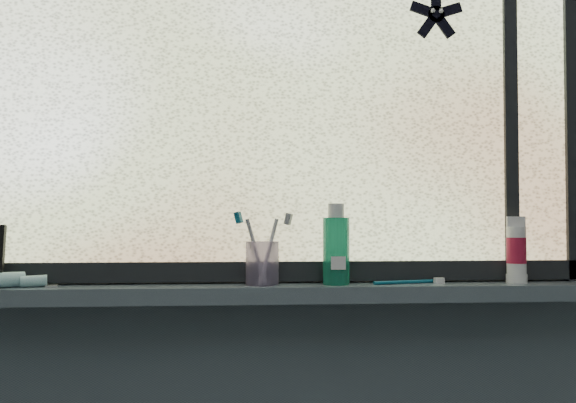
# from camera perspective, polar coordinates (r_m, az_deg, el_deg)

# --- Properties ---
(wall_back) EXTENTS (3.00, 0.01, 2.50)m
(wall_back) POSITION_cam_1_polar(r_m,az_deg,el_deg) (1.67, -0.44, 0.73)
(wall_back) COLOR #9EA3A8
(wall_back) RESTS_ON ground
(windowsill) EXTENTS (1.62, 0.14, 0.04)m
(windowsill) POSITION_cam_1_polar(r_m,az_deg,el_deg) (1.60, -0.24, -8.13)
(windowsill) COLOR #495861
(windowsill) RESTS_ON wall_back
(window_pane) EXTENTS (1.50, 0.01, 1.00)m
(window_pane) POSITION_cam_1_polar(r_m,az_deg,el_deg) (1.68, -0.38, 10.36)
(window_pane) COLOR silver
(window_pane) RESTS_ON wall_back
(frame_bottom) EXTENTS (1.60, 0.03, 0.05)m
(frame_bottom) POSITION_cam_1_polar(r_m,az_deg,el_deg) (1.64, -0.37, -6.21)
(frame_bottom) COLOR black
(frame_bottom) RESTS_ON windowsill
(frame_right) EXTENTS (0.05, 0.03, 1.10)m
(frame_right) POSITION_cam_1_polar(r_m,az_deg,el_deg) (1.90, 23.97, 9.09)
(frame_right) COLOR black
(frame_right) RESTS_ON wall_back
(frame_mullion) EXTENTS (0.03, 0.03, 1.00)m
(frame_mullion) POSITION_cam_1_polar(r_m,az_deg,el_deg) (1.82, 19.08, 9.49)
(frame_mullion) COLOR black
(frame_mullion) RESTS_ON wall_back
(starfish_sticker) EXTENTS (0.15, 0.02, 0.15)m
(starfish_sticker) POSITION_cam_1_polar(r_m,az_deg,el_deg) (1.79, 13.03, 15.90)
(starfish_sticker) COLOR black
(starfish_sticker) RESTS_ON window_pane
(toothpaste_tube) EXTENTS (0.20, 0.12, 0.04)m
(toothpaste_tube) POSITION_cam_1_polar(r_m,az_deg,el_deg) (1.66, -22.77, -6.43)
(toothpaste_tube) COLOR white
(toothpaste_tube) RESTS_ON windowsill
(toothbrush_cup) EXTENTS (0.11, 0.11, 0.11)m
(toothbrush_cup) POSITION_cam_1_polar(r_m,az_deg,el_deg) (1.59, -2.30, -5.50)
(toothbrush_cup) COLOR #A28CBA
(toothbrush_cup) RESTS_ON windowsill
(toothbrush_lying) EXTENTS (0.21, 0.08, 0.01)m
(toothbrush_lying) POSITION_cam_1_polar(r_m,az_deg,el_deg) (1.65, 10.26, -6.98)
(toothbrush_lying) COLOR #0C556F
(toothbrush_lying) RESTS_ON windowsill
(mouthwash_bottle) EXTENTS (0.07, 0.07, 0.17)m
(mouthwash_bottle) POSITION_cam_1_polar(r_m,az_deg,el_deg) (1.60, 4.30, -3.79)
(mouthwash_bottle) COLOR #1B8E69
(mouthwash_bottle) RESTS_ON windowsill
(cream_tube) EXTENTS (0.06, 0.06, 0.12)m
(cream_tube) POSITION_cam_1_polar(r_m,az_deg,el_deg) (1.74, 19.63, -3.87)
(cream_tube) COLOR silver
(cream_tube) RESTS_ON windowsill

